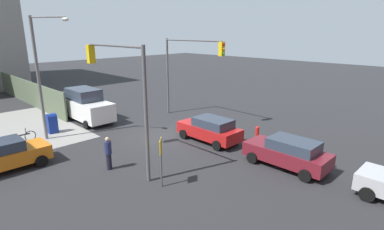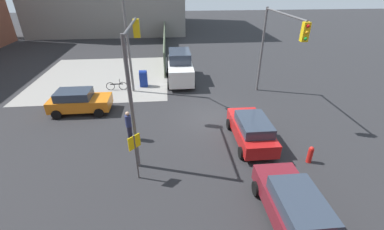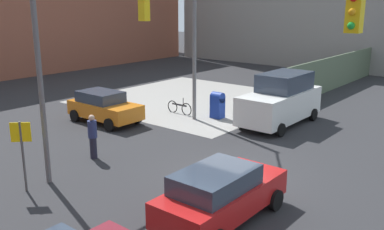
{
  "view_description": "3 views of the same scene",
  "coord_description": "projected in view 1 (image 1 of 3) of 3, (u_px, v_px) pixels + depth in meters",
  "views": [
    {
      "loc": [
        -15.36,
        12.38,
        7.04
      ],
      "look_at": [
        -2.04,
        -0.96,
        1.78
      ],
      "focal_mm": 28.0,
      "sensor_mm": 36.0,
      "label": 1
    },
    {
      "loc": [
        -14.89,
        2.74,
        8.47
      ],
      "look_at": [
        -2.18,
        1.58,
        1.51
      ],
      "focal_mm": 24.0,
      "sensor_mm": 36.0,
      "label": 2
    },
    {
      "loc": [
        -12.08,
        -8.1,
        6.05
      ],
      "look_at": [
        -0.36,
        1.44,
        2.09
      ],
      "focal_mm": 40.0,
      "sensor_mm": 36.0,
      "label": 3
    }
  ],
  "objects": [
    {
      "name": "street_lamp_corner",
      "position": [
        42.0,
        70.0,
        19.03
      ],
      "size": [
        2.4,
        1.58,
        8.0
      ],
      "color": "slate",
      "rests_on": "ground"
    },
    {
      "name": "hatchback_red",
      "position": [
        210.0,
        129.0,
        19.72
      ],
      "size": [
        4.37,
        2.02,
        1.62
      ],
      "color": "#B21919",
      "rests_on": "ground"
    },
    {
      "name": "warning_sign_two_way",
      "position": [
        161.0,
        154.0,
        13.66
      ],
      "size": [
        0.48,
        0.48,
        2.4
      ],
      "color": "#4C4C4C",
      "rests_on": "ground"
    },
    {
      "name": "construction_fence",
      "position": [
        26.0,
        91.0,
        30.26
      ],
      "size": [
        19.2,
        0.12,
        2.4
      ],
      "primitive_type": "cube",
      "color": "#56664C",
      "rests_on": "ground"
    },
    {
      "name": "hatchback_maroon",
      "position": [
        288.0,
        152.0,
        15.91
      ],
      "size": [
        4.45,
        2.02,
        1.62
      ],
      "color": "maroon",
      "rests_on": "ground"
    },
    {
      "name": "pedestrian_crossing",
      "position": [
        108.0,
        153.0,
        15.63
      ],
      "size": [
        0.36,
        0.36,
        1.8
      ],
      "rotation": [
        0.0,
        0.0,
        1.82
      ],
      "color": "navy",
      "rests_on": "ground"
    },
    {
      "name": "traffic_signal_se_corner",
      "position": [
        187.0,
        62.0,
        23.98
      ],
      "size": [
        6.34,
        0.36,
        6.5
      ],
      "color": "#59595B",
      "rests_on": "ground"
    },
    {
      "name": "mailbox_blue",
      "position": [
        52.0,
        123.0,
        21.39
      ],
      "size": [
        0.56,
        0.64,
        1.43
      ],
      "color": "navy",
      "rests_on": "ground"
    },
    {
      "name": "bicycle_leaning_on_fence",
      "position": [
        22.0,
        138.0,
        19.6
      ],
      "size": [
        0.05,
        1.75,
        0.97
      ],
      "color": "black",
      "rests_on": "ground"
    },
    {
      "name": "van_white_delivery",
      "position": [
        86.0,
        106.0,
        24.17
      ],
      "size": [
        5.4,
        2.32,
        2.62
      ],
      "color": "white",
      "rests_on": "ground"
    },
    {
      "name": "ground_plane",
      "position": [
        162.0,
        137.0,
        20.79
      ],
      "size": [
        120.0,
        120.0,
        0.0
      ],
      "primitive_type": "plane",
      "color": "#28282B"
    },
    {
      "name": "traffic_signal_nw_corner",
      "position": [
        121.0,
        83.0,
        14.76
      ],
      "size": [
        5.22,
        0.36,
        6.5
      ],
      "color": "#59595B",
      "rests_on": "ground"
    },
    {
      "name": "coupe_orange",
      "position": [
        4.0,
        155.0,
        15.58
      ],
      "size": [
        2.02,
        4.07,
        1.62
      ],
      "color": "orange",
      "rests_on": "ground"
    },
    {
      "name": "fire_hydrant",
      "position": [
        257.0,
        133.0,
        20.11
      ],
      "size": [
        0.26,
        0.26,
        0.94
      ],
      "color": "red",
      "rests_on": "ground"
    }
  ]
}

